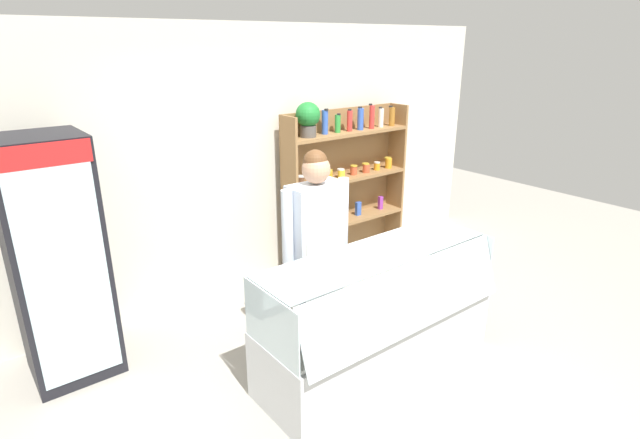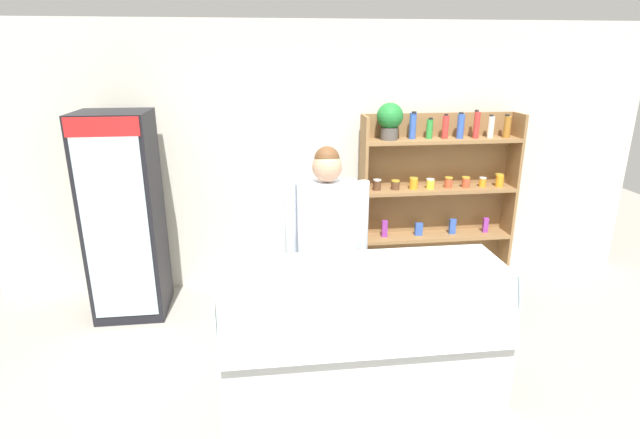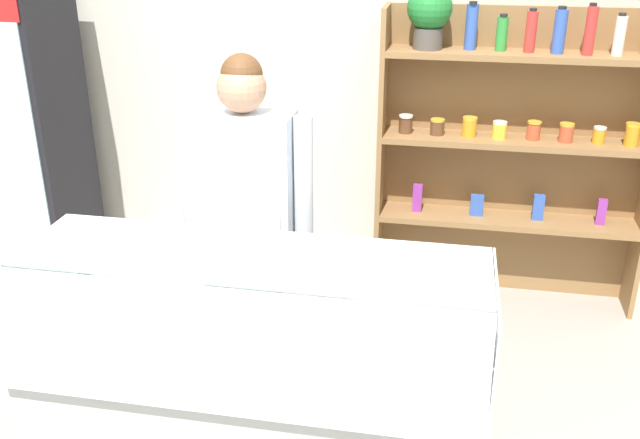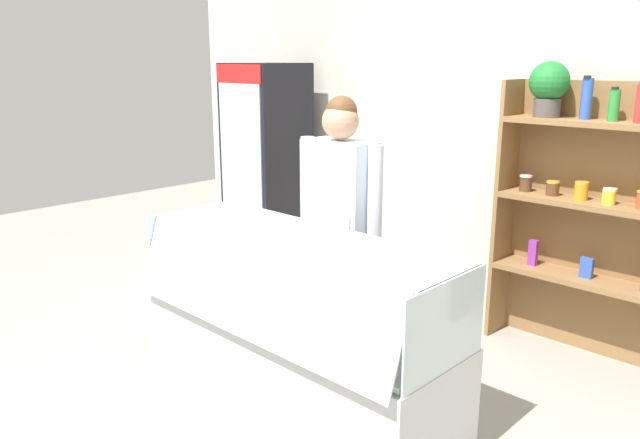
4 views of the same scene
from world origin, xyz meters
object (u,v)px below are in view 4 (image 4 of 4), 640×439
(drinks_fridge, at_px, (267,169))
(shop_clerk, at_px, (339,208))
(shelving_unit, at_px, (618,201))
(deli_display_case, at_px, (295,351))

(drinks_fridge, distance_m, shop_clerk, 1.99)
(shelving_unit, distance_m, deli_display_case, 2.21)
(drinks_fridge, distance_m, shelving_unit, 3.03)
(shelving_unit, bearing_deg, deli_display_case, -121.92)
(drinks_fridge, relative_size, deli_display_case, 0.96)
(drinks_fridge, relative_size, shelving_unit, 0.99)
(deli_display_case, bearing_deg, drinks_fridge, 142.21)
(deli_display_case, distance_m, shop_clerk, 0.93)
(shop_clerk, bearing_deg, drinks_fridge, 152.03)
(shop_clerk, bearing_deg, shelving_unit, 43.41)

